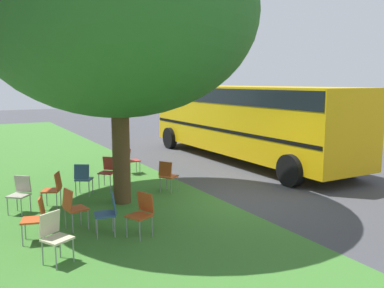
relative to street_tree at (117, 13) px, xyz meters
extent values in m
plane|color=#424247|center=(-1.16, -2.52, -4.67)|extent=(80.00, 80.00, 0.00)
cube|color=#3D752D|center=(-1.16, 0.68, -4.66)|extent=(48.00, 6.00, 0.01)
cylinder|color=brown|center=(0.00, 0.00, -3.14)|extent=(0.44, 0.44, 3.06)
ellipsoid|color=#2D6B28|center=(0.00, 0.00, 0.01)|extent=(6.76, 6.76, 5.00)
cube|color=#ADA393|center=(0.30, 2.41, -4.23)|extent=(0.58, 0.58, 0.04)
cube|color=#ADA393|center=(0.44, 2.28, -3.99)|extent=(0.33, 0.35, 0.40)
cylinder|color=gray|center=(0.30, 2.65, -4.46)|extent=(0.02, 0.02, 0.42)
cylinder|color=gray|center=(0.06, 2.39, -4.46)|extent=(0.02, 0.02, 0.42)
cylinder|color=gray|center=(0.55, 2.42, -4.46)|extent=(0.02, 0.02, 0.42)
cylinder|color=gray|center=(0.31, 2.16, -4.46)|extent=(0.02, 0.02, 0.42)
cube|color=#C64C1E|center=(-1.65, 2.38, -4.23)|extent=(0.51, 0.50, 0.04)
cube|color=#C64C1E|center=(-1.70, 2.20, -3.99)|extent=(0.41, 0.19, 0.40)
cylinder|color=gray|center=(-1.43, 2.49, -4.46)|extent=(0.02, 0.02, 0.42)
cylinder|color=gray|center=(-1.78, 2.59, -4.46)|extent=(0.02, 0.02, 0.42)
cylinder|color=gray|center=(-1.53, 2.17, -4.46)|extent=(0.02, 0.02, 0.42)
cylinder|color=gray|center=(-1.87, 2.26, -4.46)|extent=(0.02, 0.02, 0.42)
cube|color=#C64C1E|center=(-1.36, 1.48, -4.23)|extent=(0.49, 0.47, 0.04)
cube|color=#C64C1E|center=(-1.39, 1.66, -3.99)|extent=(0.41, 0.16, 0.40)
cylinder|color=gray|center=(-1.51, 1.28, -4.46)|extent=(0.02, 0.02, 0.42)
cylinder|color=gray|center=(-1.15, 1.35, -4.46)|extent=(0.02, 0.02, 0.42)
cylinder|color=gray|center=(-1.57, 1.61, -4.46)|extent=(0.02, 0.02, 0.42)
cylinder|color=gray|center=(-1.21, 1.68, -4.46)|extent=(0.02, 0.02, 0.42)
cube|color=#B7332D|center=(1.64, -0.13, -4.23)|extent=(0.58, 0.58, 0.04)
cube|color=#B7332D|center=(1.77, -0.25, -3.99)|extent=(0.34, 0.35, 0.40)
cylinder|color=gray|center=(1.64, 0.12, -4.46)|extent=(0.02, 0.02, 0.42)
cylinder|color=gray|center=(1.39, -0.14, -4.46)|extent=(0.02, 0.02, 0.42)
cylinder|color=gray|center=(1.89, -0.12, -4.46)|extent=(0.02, 0.02, 0.42)
cylinder|color=gray|center=(1.64, -0.38, -4.46)|extent=(0.02, 0.02, 0.42)
cube|color=#C64C1E|center=(-2.42, 0.51, -4.23)|extent=(0.54, 0.53, 0.04)
cube|color=#C64C1E|center=(-2.35, 0.34, -3.99)|extent=(0.40, 0.23, 0.40)
cylinder|color=gray|center=(-2.32, 0.73, -4.46)|extent=(0.02, 0.02, 0.42)
cylinder|color=gray|center=(-2.65, 0.60, -4.46)|extent=(0.02, 0.02, 0.42)
cylinder|color=gray|center=(-2.19, 0.42, -4.46)|extent=(0.02, 0.02, 0.42)
cylinder|color=gray|center=(-2.52, 0.28, -4.46)|extent=(0.02, 0.02, 0.42)
cube|color=#C64C1E|center=(0.40, 1.66, -4.23)|extent=(0.55, 0.54, 0.04)
cube|color=#C64C1E|center=(0.32, 1.50, -3.99)|extent=(0.40, 0.25, 0.40)
cylinder|color=gray|center=(0.64, 1.73, -4.46)|extent=(0.02, 0.02, 0.42)
cylinder|color=gray|center=(0.31, 1.89, -4.46)|extent=(0.02, 0.02, 0.42)
cylinder|color=gray|center=(0.49, 1.43, -4.46)|extent=(0.02, 0.02, 0.42)
cylinder|color=gray|center=(0.17, 1.59, -4.46)|extent=(0.02, 0.02, 0.42)
cube|color=#B7332D|center=(2.99, -1.46, -4.23)|extent=(0.43, 0.41, 0.04)
cube|color=#B7332D|center=(3.00, -1.28, -3.99)|extent=(0.40, 0.10, 0.40)
cylinder|color=gray|center=(2.81, -1.62, -4.46)|extent=(0.02, 0.02, 0.42)
cylinder|color=gray|center=(3.17, -1.63, -4.46)|extent=(0.02, 0.02, 0.42)
cylinder|color=gray|center=(2.82, -1.28, -4.46)|extent=(0.02, 0.02, 0.42)
cylinder|color=gray|center=(3.18, -1.29, -4.46)|extent=(0.02, 0.02, 0.42)
cube|color=#C64C1E|center=(0.35, -1.49, -4.23)|extent=(0.57, 0.56, 0.04)
cube|color=#C64C1E|center=(0.26, -1.34, -3.99)|extent=(0.38, 0.28, 0.40)
cylinder|color=gray|center=(0.29, -1.73, -4.46)|extent=(0.02, 0.02, 0.42)
cylinder|color=gray|center=(0.60, -1.54, -4.46)|extent=(0.02, 0.02, 0.42)
cylinder|color=gray|center=(0.11, -1.45, -4.46)|extent=(0.02, 0.02, 0.42)
cylinder|color=gray|center=(0.42, -1.26, -4.46)|extent=(0.02, 0.02, 0.42)
cube|color=#335184|center=(-1.99, 1.07, -4.23)|extent=(0.50, 0.48, 0.04)
cube|color=#335184|center=(-2.03, 0.89, -3.99)|extent=(0.41, 0.17, 0.40)
cylinder|color=gray|center=(-1.78, 1.20, -4.46)|extent=(0.02, 0.02, 0.42)
cylinder|color=gray|center=(-2.13, 1.28, -4.46)|extent=(0.02, 0.02, 0.42)
cylinder|color=gray|center=(-1.86, 0.86, -4.46)|extent=(0.02, 0.02, 0.42)
cylinder|color=gray|center=(-2.21, 0.94, -4.46)|extent=(0.02, 0.02, 0.42)
cube|color=beige|center=(-2.86, 2.16, -4.23)|extent=(0.55, 0.56, 0.04)
cube|color=beige|center=(-2.70, 2.24, -3.99)|extent=(0.26, 0.39, 0.40)
cylinder|color=gray|center=(-3.10, 2.24, -4.46)|extent=(0.02, 0.02, 0.42)
cylinder|color=gray|center=(-2.93, 1.92, -4.46)|extent=(0.02, 0.02, 0.42)
cylinder|color=gray|center=(-2.80, 2.40, -4.46)|extent=(0.02, 0.02, 0.42)
cylinder|color=gray|center=(-2.63, 2.08, -4.46)|extent=(0.02, 0.02, 0.42)
cube|color=#335184|center=(1.18, 0.66, -4.23)|extent=(0.56, 0.57, 0.04)
cube|color=#335184|center=(1.03, 0.76, -3.99)|extent=(0.28, 0.38, 0.40)
cylinder|color=gray|center=(1.23, 0.42, -4.46)|extent=(0.02, 0.02, 0.42)
cylinder|color=gray|center=(1.42, 0.72, -4.46)|extent=(0.02, 0.02, 0.42)
cylinder|color=gray|center=(0.94, 0.60, -4.46)|extent=(0.02, 0.02, 0.42)
cylinder|color=gray|center=(1.13, 0.90, -4.46)|extent=(0.02, 0.02, 0.42)
cube|color=yellow|center=(3.13, -6.12, -3.04)|extent=(10.40, 2.44, 2.50)
cube|color=black|center=(3.13, -6.12, -3.39)|extent=(10.30, 2.46, 0.12)
cube|color=black|center=(3.13, -6.12, -2.14)|extent=(10.30, 2.46, 0.56)
cylinder|color=black|center=(7.13, -4.86, -4.19)|extent=(0.96, 0.28, 0.96)
cylinder|color=black|center=(7.13, -7.38, -4.19)|extent=(0.96, 0.28, 0.96)
cylinder|color=black|center=(-0.87, -4.86, -4.19)|extent=(0.96, 0.28, 0.96)
cylinder|color=black|center=(-0.87, -7.38, -4.19)|extent=(0.96, 0.28, 0.96)
camera|label=1|loc=(-9.64, 3.37, -1.62)|focal=38.09mm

